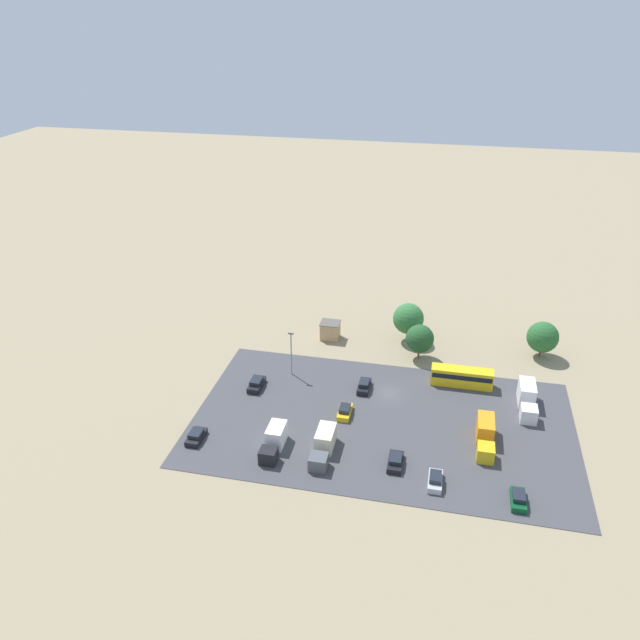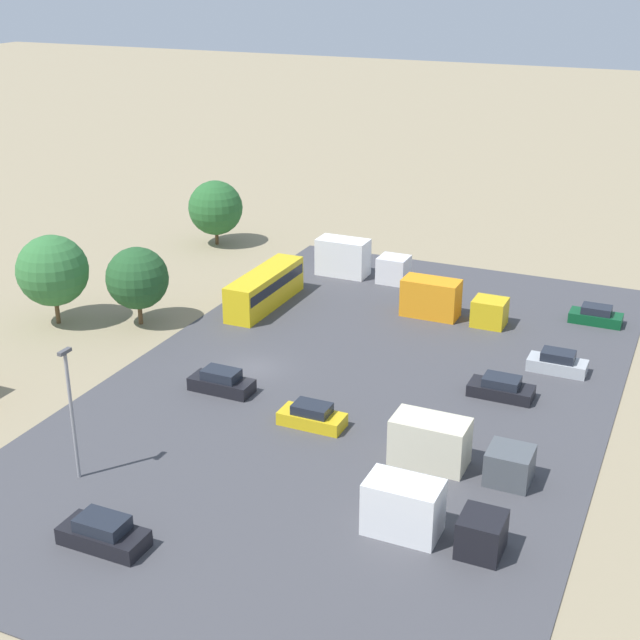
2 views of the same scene
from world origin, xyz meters
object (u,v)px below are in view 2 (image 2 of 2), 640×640
object	(u,v)px
bus	(265,287)
parked_car_6	(596,316)
parked_car_4	(222,382)
parked_car_5	(103,534)
parked_car_3	(501,388)
parked_car_1	(557,363)
parked_truck_1	(357,260)
parked_truck_0	(452,448)
parked_car_2	(312,416)
parked_truck_2	(447,302)
parked_truck_3	(425,515)

from	to	relation	value
bus	parked_car_6	xyz separation A→B (m)	(-7.47, 26.12, -1.02)
parked_car_4	parked_car_5	size ratio (longest dim) A/B	0.97
parked_car_3	parked_car_6	world-z (taller)	parked_car_6
parked_car_1	parked_truck_1	size ratio (longest dim) A/B	0.48
parked_car_6	parked_truck_0	size ratio (longest dim) A/B	0.51
parked_car_2	parked_car_3	size ratio (longest dim) A/B	0.97
parked_car_2	parked_car_3	bearing A→B (deg)	-48.39
parked_car_6	parked_truck_1	size ratio (longest dim) A/B	0.48
parked_car_3	parked_truck_0	world-z (taller)	parked_truck_0
bus	parked_truck_2	bearing A→B (deg)	13.32
parked_car_2	parked_truck_0	xyz separation A→B (m)	(1.33, 9.44, 0.70)
parked_car_1	parked_car_3	size ratio (longest dim) A/B	0.96
parked_truck_3	bus	bearing A→B (deg)	-138.85
parked_car_2	parked_truck_2	xyz separation A→B (m)	(-20.80, 2.55, 0.81)
parked_car_2	parked_truck_3	world-z (taller)	parked_truck_3
parked_car_6	parked_truck_3	distance (m)	33.29
parked_car_6	parked_truck_1	xyz separation A→B (m)	(-2.53, -21.79, 0.95)
parked_car_1	parked_car_4	world-z (taller)	parked_car_4
parked_truck_3	parked_truck_2	bearing A→B (deg)	-165.49
parked_car_3	parked_car_4	distance (m)	18.87
bus	parked_car_1	xyz separation A→B (m)	(2.97, 24.95, -0.98)
bus	parked_truck_0	size ratio (longest dim) A/B	1.23
parked_truck_0	parked_car_3	bearing A→B (deg)	177.27
parked_car_1	parked_truck_2	size ratio (longest dim) A/B	0.48
parked_truck_0	parked_truck_2	world-z (taller)	parked_truck_2
parked_car_2	parked_car_3	xyz separation A→B (m)	(-8.82, 9.93, -0.02)
parked_car_1	parked_truck_0	distance (m)	15.99
parked_car_6	parked_truck_3	bearing A→B (deg)	-6.46
parked_car_1	parked_car_3	distance (m)	6.14
parked_truck_1	parked_truck_3	bearing A→B (deg)	26.88
parked_car_3	parked_car_1	bearing A→B (deg)	153.62
parked_car_4	parked_truck_2	bearing A→B (deg)	151.88
parked_truck_0	parked_car_2	bearing A→B (deg)	-98.02
parked_car_1	parked_car_2	size ratio (longest dim) A/B	0.98
parked_car_3	parked_truck_2	size ratio (longest dim) A/B	0.50
parked_truck_2	parked_truck_1	bearing A→B (deg)	-121.67
parked_car_1	parked_car_4	bearing A→B (deg)	121.68
parked_car_4	parked_truck_0	xyz separation A→B (m)	(3.15, 17.04, 0.65)
parked_car_3	parked_car_6	bearing A→B (deg)	166.26
parked_car_2	parked_car_6	size ratio (longest dim) A/B	1.02
bus	parked_truck_3	xyz separation A→B (m)	(25.60, 22.37, -0.27)
parked_car_4	parked_car_5	bearing A→B (deg)	10.48
parked_car_3	parked_truck_1	size ratio (longest dim) A/B	0.50
bus	parked_truck_2	xyz separation A→B (m)	(-3.51, 14.84, -0.20)
parked_car_2	parked_car_1	bearing A→B (deg)	-41.48
parked_car_4	bus	bearing A→B (deg)	-163.11
parked_car_5	parked_truck_1	distance (m)	42.95
parked_car_3	parked_truck_2	world-z (taller)	parked_truck_2
parked_car_2	parked_truck_0	world-z (taller)	parked_truck_0
parked_car_4	parked_car_1	bearing A→B (deg)	121.68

